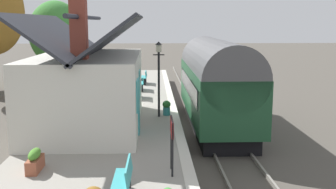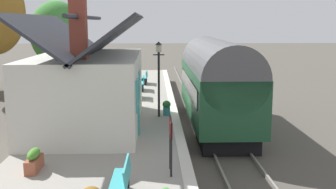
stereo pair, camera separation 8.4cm
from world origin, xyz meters
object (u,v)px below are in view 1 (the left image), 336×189
object	(u,v)px
bench_by_lamp	(144,77)
planter_corner_building	(35,161)
planter_under_sign	(167,107)
tree_behind_building	(56,33)
planter_bench_left	(124,88)
planter_edge_far	(136,76)
lamp_post_platform	(159,64)
station_sign_board	(172,132)
bench_platform_end	(124,178)
planter_edge_near	(123,77)
bench_mid_platform	(139,90)
bench_near_building	(141,83)
station_building	(89,88)
train	(216,83)

from	to	relation	value
bench_by_lamp	planter_corner_building	world-z (taller)	bench_by_lamp
planter_under_sign	tree_behind_building	distance (m)	16.78
planter_bench_left	planter_edge_far	bearing A→B (deg)	-3.98
lamp_post_platform	station_sign_board	world-z (taller)	lamp_post_platform
bench_platform_end	bench_by_lamp	bearing A→B (deg)	-0.49
planter_edge_near	bench_mid_platform	bearing A→B (deg)	-168.53
bench_near_building	planter_under_sign	xyz separation A→B (m)	(-6.93, -1.34, -0.12)
bench_by_lamp	tree_behind_building	xyz separation A→B (m)	(4.73, 6.99, 2.85)
bench_mid_platform	bench_by_lamp	bearing A→B (deg)	-2.41
station_building	lamp_post_platform	size ratio (longest dim) A/B	2.35
bench_platform_end	planter_edge_near	world-z (taller)	bench_platform_end
bench_mid_platform	train	bearing A→B (deg)	-127.47
station_building	planter_edge_far	distance (m)	13.40
bench_near_building	lamp_post_platform	size ratio (longest dim) A/B	0.42
bench_mid_platform	bench_platform_end	bearing A→B (deg)	-179.69
bench_by_lamp	bench_near_building	world-z (taller)	same
train	bench_by_lamp	xyz separation A→B (m)	(8.34, 3.64, -0.80)
planter_edge_far	planter_corner_building	bearing A→B (deg)	173.18
train	bench_platform_end	size ratio (longest dim) A/B	6.97
planter_corner_building	lamp_post_platform	world-z (taller)	lamp_post_platform
bench_platform_end	bench_by_lamp	size ratio (longest dim) A/B	1.00
planter_under_sign	planter_edge_far	distance (m)	11.65
bench_near_building	tree_behind_building	bearing A→B (deg)	42.65
tree_behind_building	planter_under_sign	bearing A→B (deg)	-150.33
station_building	bench_near_building	bearing A→B (deg)	-12.19
planter_corner_building	station_sign_board	size ratio (longest dim) A/B	0.58
planter_under_sign	lamp_post_platform	bearing A→B (deg)	128.36
station_building	planter_under_sign	size ratio (longest dim) A/B	11.75
bench_platform_end	station_sign_board	xyz separation A→B (m)	(1.58, -1.23, 0.71)
bench_platform_end	station_sign_board	world-z (taller)	station_sign_board
station_sign_board	bench_near_building	bearing A→B (deg)	4.99
station_building	station_sign_board	xyz separation A→B (m)	(-5.41, -3.11, -0.39)
bench_mid_platform	station_sign_board	world-z (taller)	station_sign_board
planter_corner_building	planter_under_sign	bearing A→B (deg)	-30.19
station_building	planter_edge_far	xyz separation A→B (m)	(13.27, -1.41, -1.31)
station_building	station_sign_board	distance (m)	6.26
bench_near_building	station_sign_board	world-z (taller)	station_sign_board
bench_near_building	planter_under_sign	world-z (taller)	bench_near_building
planter_edge_far	lamp_post_platform	xyz separation A→B (m)	(-11.79, -1.45, 2.11)
bench_by_lamp	lamp_post_platform	bearing A→B (deg)	-175.18
lamp_post_platform	bench_by_lamp	bearing A→B (deg)	4.82
planter_edge_near	station_sign_board	bearing A→B (deg)	-171.65
planter_under_sign	lamp_post_platform	world-z (taller)	lamp_post_platform
bench_by_lamp	planter_edge_near	distance (m)	1.99
bench_by_lamp	planter_edge_far	size ratio (longest dim) A/B	1.64
bench_by_lamp	bench_near_building	bearing A→B (deg)	176.73
planter_edge_near	tree_behind_building	bearing A→B (deg)	57.04
planter_bench_left	tree_behind_building	bearing A→B (deg)	32.31
bench_by_lamp	lamp_post_platform	size ratio (longest dim) A/B	0.42
bench_platform_end	bench_mid_platform	size ratio (longest dim) A/B	1.00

